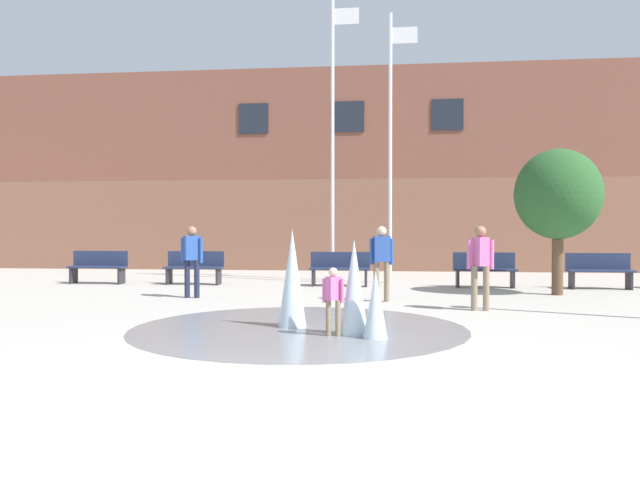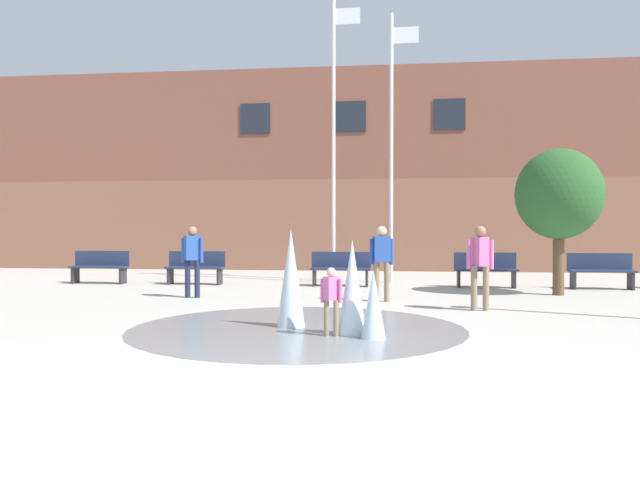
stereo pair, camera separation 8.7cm
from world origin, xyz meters
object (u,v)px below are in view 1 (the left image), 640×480
at_px(flagpole_right, 391,140).
at_px(flagpole_left, 334,130).
at_px(park_bench_near_trashcan, 485,269).
at_px(adult_watching, 192,256).
at_px(park_bench_center, 194,267).
at_px(park_bench_under_right_flagpole, 340,268).
at_px(adult_near_bench, 480,261).
at_px(street_tree_near_building, 558,195).
at_px(park_bench_under_left_flagpole, 98,266).
at_px(park_bench_far_right, 599,270).
at_px(adult_in_red, 382,257).
at_px(child_running, 333,296).

bearing_deg(flagpole_right, flagpole_left, 180.00).
height_order(park_bench_near_trashcan, flagpole_left, flagpole_left).
bearing_deg(adult_watching, park_bench_center, -110.78).
xyz_separation_m(park_bench_under_right_flagpole, park_bench_near_trashcan, (3.79, 0.05, 0.00)).
distance_m(park_bench_near_trashcan, flagpole_right, 4.42).
bearing_deg(adult_near_bench, street_tree_near_building, -55.49).
xyz_separation_m(park_bench_under_left_flagpole, park_bench_far_right, (13.41, -0.04, 0.00)).
bearing_deg(park_bench_under_left_flagpole, adult_near_bench, -25.39).
bearing_deg(street_tree_near_building, park_bench_under_right_flagpole, 162.49).
height_order(park_bench_far_right, flagpole_left, flagpole_left).
relative_size(adult_near_bench, flagpole_left, 0.19).
relative_size(park_bench_far_right, adult_in_red, 1.01).
relative_size(park_bench_under_left_flagpole, adult_watching, 1.01).
relative_size(park_bench_under_right_flagpole, adult_near_bench, 1.01).
xyz_separation_m(park_bench_near_trashcan, street_tree_near_building, (1.40, -1.69, 1.84)).
bearing_deg(child_running, flagpole_left, -134.34).
xyz_separation_m(park_bench_under_right_flagpole, adult_in_red, (1.16, -3.40, 0.45)).
bearing_deg(adult_near_bench, adult_watching, 56.69).
bearing_deg(park_bench_near_trashcan, adult_in_red, -127.34).
bearing_deg(adult_in_red, park_bench_under_left_flagpole, -39.35).
distance_m(park_bench_far_right, flagpole_left, 7.98).
relative_size(adult_near_bench, adult_in_red, 1.00).
xyz_separation_m(park_bench_near_trashcan, adult_watching, (-6.83, -3.22, 0.45)).
bearing_deg(adult_watching, adult_in_red, 139.13).
xyz_separation_m(flagpole_left, flagpole_right, (1.63, -0.00, -0.30)).
bearing_deg(park_bench_under_left_flagpole, flagpole_left, 9.43).
bearing_deg(adult_in_red, street_tree_near_building, -172.53).
bearing_deg(park_bench_under_right_flagpole, park_bench_center, 179.44).
height_order(park_bench_center, child_running, child_running).
height_order(flagpole_left, street_tree_near_building, flagpole_left).
bearing_deg(park_bench_center, flagpole_left, 15.49).
bearing_deg(street_tree_near_building, adult_in_red, -156.40).
relative_size(park_bench_center, park_bench_far_right, 1.00).
bearing_deg(adult_watching, park_bench_near_trashcan, 167.51).
distance_m(child_running, adult_in_red, 4.39).
xyz_separation_m(adult_watching, street_tree_near_building, (8.23, 1.53, 1.39)).
xyz_separation_m(park_bench_under_left_flagpole, park_bench_under_right_flagpole, (6.77, 0.00, 0.00)).
height_order(adult_in_red, street_tree_near_building, street_tree_near_building).
bearing_deg(park_bench_far_right, park_bench_under_left_flagpole, 179.81).
relative_size(park_bench_under_left_flagpole, street_tree_near_building, 0.47).
bearing_deg(child_running, park_bench_under_left_flagpole, -96.16).
bearing_deg(child_running, adult_watching, -101.47).
distance_m(adult_near_bench, flagpole_left, 7.42).
height_order(park_bench_under_right_flagpole, park_bench_far_right, same).
distance_m(park_bench_center, park_bench_far_right, 10.65).
distance_m(adult_in_red, street_tree_near_building, 4.62).
relative_size(park_bench_under_left_flagpole, child_running, 1.62).
height_order(adult_watching, flagpole_right, flagpole_right).
bearing_deg(park_bench_far_right, park_bench_near_trashcan, 178.11).
bearing_deg(street_tree_near_building, child_running, -127.44).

